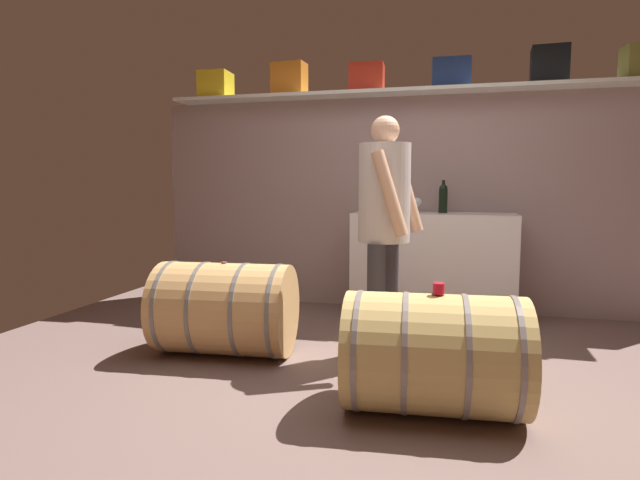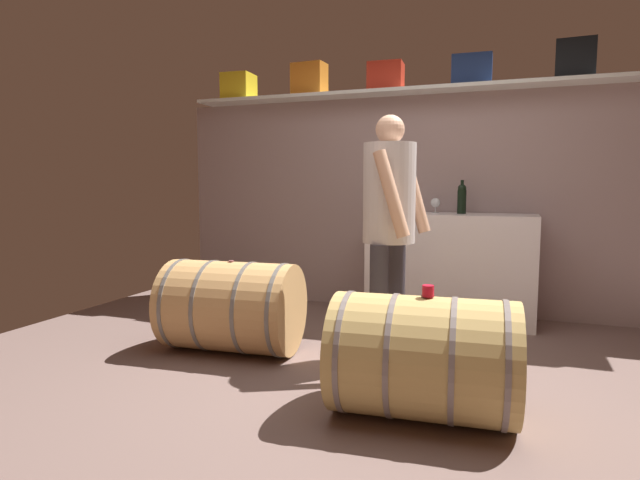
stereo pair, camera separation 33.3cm
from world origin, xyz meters
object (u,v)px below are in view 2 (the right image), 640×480
object	(u,v)px
tasting_cup	(428,291)
winemaker_pouring	(390,211)
wine_barrel_far	(232,306)
toolcase_navy	(472,71)
wine_glass	(435,203)
toolcase_yellow	(239,87)
wine_bottle_dark	(462,198)
toolcase_black	(575,60)
toolcase_red	(386,77)
toolcase_orange	(309,80)
wine_barrel_near	(423,357)
work_cabinet	(450,267)

from	to	relation	value
tasting_cup	winemaker_pouring	distance (m)	1.00
wine_barrel_far	tasting_cup	bearing A→B (deg)	-27.03
toolcase_navy	wine_glass	distance (m)	1.19
toolcase_yellow	toolcase_navy	size ratio (longest dim) A/B	0.86
toolcase_yellow	wine_bottle_dark	xyz separation A→B (m)	(2.27, -0.13, -1.11)
wine_bottle_dark	wine_glass	distance (m)	0.24
wine_bottle_dark	toolcase_black	bearing A→B (deg)	8.73
toolcase_red	toolcase_orange	bearing A→B (deg)	177.21
toolcase_navy	wine_barrel_far	distance (m)	2.89
toolcase_navy	winemaker_pouring	world-z (taller)	toolcase_navy
toolcase_yellow	toolcase_red	size ratio (longest dim) A/B	0.92
toolcase_red	wine_barrel_near	size ratio (longest dim) A/B	0.32
toolcase_yellow	work_cabinet	xyz separation A→B (m)	(2.19, -0.17, -1.72)
wine_bottle_dark	wine_barrel_near	xyz separation A→B (m)	(0.02, -2.11, -0.76)
toolcase_black	winemaker_pouring	bearing A→B (deg)	-128.03
wine_glass	wine_barrel_far	world-z (taller)	wine_glass
toolcase_yellow	toolcase_orange	distance (m)	0.78
toolcase_yellow	wine_barrel_near	distance (m)	3.71
wine_glass	winemaker_pouring	size ratio (longest dim) A/B	0.08
tasting_cup	toolcase_red	bearing A→B (deg)	108.92
toolcase_yellow	winemaker_pouring	world-z (taller)	toolcase_yellow
wine_bottle_dark	tasting_cup	distance (m)	2.15
toolcase_orange	toolcase_red	bearing A→B (deg)	3.44
winemaker_pouring	toolcase_orange	bearing A→B (deg)	-130.27
wine_bottle_dark	wine_barrel_near	size ratio (longest dim) A/B	0.30
toolcase_navy	winemaker_pouring	bearing A→B (deg)	-107.73
toolcase_orange	winemaker_pouring	world-z (taller)	toolcase_orange
wine_barrel_far	winemaker_pouring	distance (m)	1.32
tasting_cup	toolcase_black	bearing A→B (deg)	69.95
toolcase_yellow	wine_barrel_far	xyz separation A→B (m)	(0.81, -1.62, -1.87)
toolcase_yellow	tasting_cup	xyz separation A→B (m)	(2.31, -2.24, -1.52)
toolcase_navy	winemaker_pouring	xyz separation A→B (m)	(-0.40, -1.39, -1.17)
work_cabinet	tasting_cup	xyz separation A→B (m)	(0.12, -2.07, 0.20)
wine_barrel_near	winemaker_pouring	size ratio (longest dim) A/B	0.59
toolcase_yellow	wine_barrel_near	world-z (taller)	toolcase_yellow
toolcase_navy	wine_barrel_far	bearing A→B (deg)	-134.53
toolcase_orange	winemaker_pouring	size ratio (longest dim) A/B	0.19
wine_barrel_near	tasting_cup	size ratio (longest dim) A/B	16.33
wine_bottle_dark	toolcase_red	bearing A→B (deg)	169.72
wine_barrel_far	tasting_cup	size ratio (longest dim) A/B	16.47
wine_barrel_far	winemaker_pouring	world-z (taller)	winemaker_pouring
toolcase_navy	toolcase_black	size ratio (longest dim) A/B	1.08
toolcase_yellow	tasting_cup	world-z (taller)	toolcase_yellow
toolcase_navy	wine_barrel_near	bearing A→B (deg)	-92.20
wine_bottle_dark	wine_glass	bearing A→B (deg)	168.50
toolcase_orange	wine_bottle_dark	distance (m)	1.87
toolcase_orange	tasting_cup	bearing A→B (deg)	-52.23
work_cabinet	wine_glass	world-z (taller)	wine_glass
winemaker_pouring	work_cabinet	bearing A→B (deg)	177.70
toolcase_black	wine_barrel_near	world-z (taller)	toolcase_black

